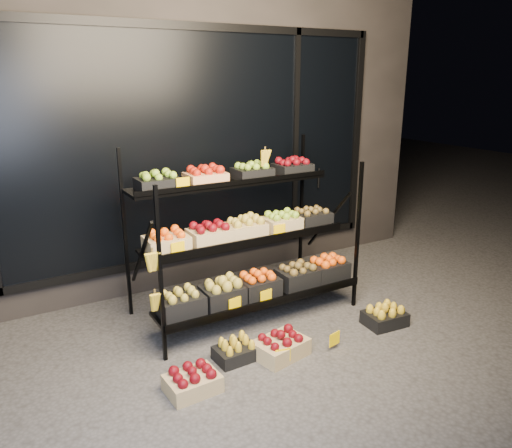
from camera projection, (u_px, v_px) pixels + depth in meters
ground at (280, 338)px, 4.53m from camera, size 24.00×24.00×0.00m
building at (168, 121)px, 6.17m from camera, size 6.00×2.08×3.50m
display_rack at (246, 238)px, 4.79m from camera, size 2.18×1.02×1.70m
tag_floor_a at (283, 360)px, 4.07m from camera, size 0.13×0.01×0.12m
tag_floor_b at (334, 343)px, 4.33m from camera, size 0.13×0.01×0.12m
floor_crate_left at (192, 381)px, 3.74m from camera, size 0.40×0.31×0.20m
floor_crate_midleft at (236, 350)px, 4.17m from camera, size 0.35×0.26×0.18m
floor_crate_midright at (280, 345)px, 4.22m from camera, size 0.49×0.40×0.21m
floor_crate_right at (385, 316)px, 4.74m from camera, size 0.40×0.31×0.19m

